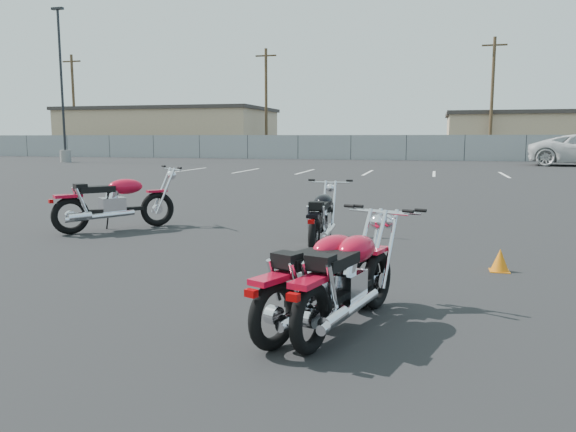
% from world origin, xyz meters
% --- Properties ---
extents(ground, '(120.00, 120.00, 0.00)m').
position_xyz_m(ground, '(0.00, 0.00, 0.00)').
color(ground, black).
rests_on(ground, ground).
extents(motorcycle_front_red, '(1.83, 2.01, 1.12)m').
position_xyz_m(motorcycle_front_red, '(-3.49, 2.50, 0.51)').
color(motorcycle_front_red, black).
rests_on(motorcycle_front_red, ground).
extents(motorcycle_second_black, '(0.76, 1.95, 0.96)m').
position_xyz_m(motorcycle_second_black, '(0.37, 2.04, 0.43)').
color(motorcycle_second_black, black).
rests_on(motorcycle_second_black, ground).
extents(motorcycle_third_red, '(0.97, 1.98, 0.98)m').
position_xyz_m(motorcycle_third_red, '(1.32, -1.63, 0.44)').
color(motorcycle_third_red, black).
rests_on(motorcycle_third_red, ground).
extents(motorcycle_rear_red, '(1.17, 1.95, 0.98)m').
position_xyz_m(motorcycle_rear_red, '(1.11, -1.66, 0.44)').
color(motorcycle_rear_red, black).
rests_on(motorcycle_rear_red, ground).
extents(training_cone_near, '(0.24, 0.24, 0.28)m').
position_xyz_m(training_cone_near, '(2.84, 0.95, 0.14)').
color(training_cone_near, orange).
rests_on(training_cone_near, ground).
extents(light_pole_west, '(0.80, 0.70, 9.83)m').
position_xyz_m(light_pole_west, '(-21.59, 25.92, 2.53)').
color(light_pole_west, gray).
rests_on(light_pole_west, ground).
extents(chainlink_fence, '(80.06, 0.06, 1.80)m').
position_xyz_m(chainlink_fence, '(-0.00, 35.00, 0.90)').
color(chainlink_fence, gray).
rests_on(chainlink_fence, ground).
extents(tan_building_west, '(18.40, 10.40, 4.30)m').
position_xyz_m(tan_building_west, '(-22.00, 42.00, 2.16)').
color(tan_building_west, tan).
rests_on(tan_building_west, ground).
extents(tan_building_east, '(14.40, 9.40, 3.70)m').
position_xyz_m(tan_building_east, '(10.00, 44.00, 1.86)').
color(tan_building_east, tan).
rests_on(tan_building_east, ground).
extents(utility_pole_a, '(1.80, 0.24, 9.00)m').
position_xyz_m(utility_pole_a, '(-30.00, 39.00, 4.69)').
color(utility_pole_a, '#402F1D').
rests_on(utility_pole_a, ground).
extents(utility_pole_b, '(1.80, 0.24, 9.00)m').
position_xyz_m(utility_pole_b, '(-12.00, 40.00, 4.69)').
color(utility_pole_b, '#402F1D').
rests_on(utility_pole_b, ground).
extents(utility_pole_c, '(1.80, 0.24, 9.00)m').
position_xyz_m(utility_pole_c, '(6.00, 39.00, 4.69)').
color(utility_pole_c, '#402F1D').
rests_on(utility_pole_c, ground).
extents(parking_line_stripes, '(15.12, 4.00, 0.01)m').
position_xyz_m(parking_line_stripes, '(-2.50, 20.00, 0.00)').
color(parking_line_stripes, silver).
rests_on(parking_line_stripes, ground).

